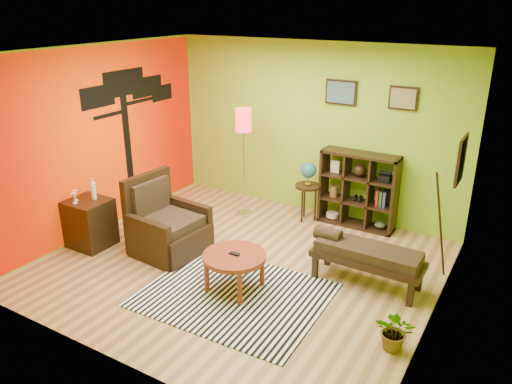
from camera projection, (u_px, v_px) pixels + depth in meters
The scene contains 11 objects.
ground at pixel (240, 265), 6.79m from camera, with size 5.00×5.00×0.00m, color tan.
room_shell at pixel (233, 135), 6.19m from camera, with size 5.04×4.54×2.82m.
zebra_rug at pixel (234, 295), 6.10m from camera, with size 2.17×1.74×0.01m, color white.
coffee_table at pixel (234, 259), 6.09m from camera, with size 0.78×0.78×0.50m.
armchair at pixel (166, 229), 7.06m from camera, with size 0.98×0.99×1.10m.
side_cabinet at pixel (90, 223), 7.22m from camera, with size 0.60×0.54×1.02m.
floor_lamp at pixel (244, 130), 7.88m from camera, with size 0.27×0.27×1.79m.
globe_table at pixel (308, 177), 7.91m from camera, with size 0.40×0.40×0.99m.
cube_shelf at pixel (359, 190), 7.76m from camera, with size 1.20×0.35×1.20m.
bench at pixel (365, 254), 6.22m from camera, with size 1.42×0.52×0.64m.
potted_plant at pixel (395, 335), 5.10m from camera, with size 0.40×0.44×0.34m, color #26661E.
Camera 1 is at (3.23, -5.02, 3.38)m, focal length 35.00 mm.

